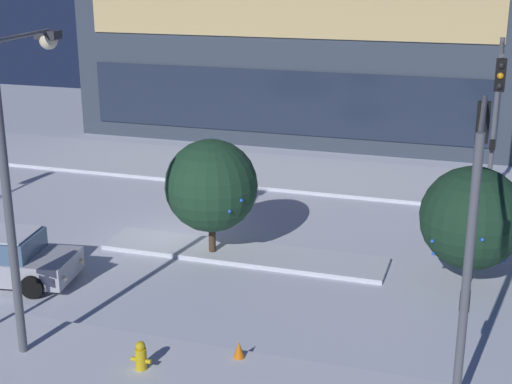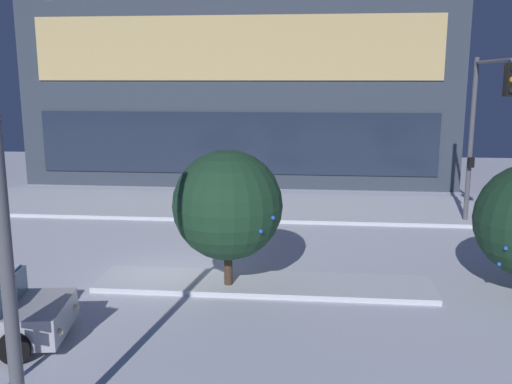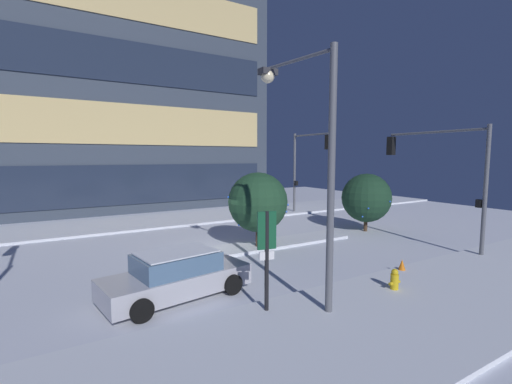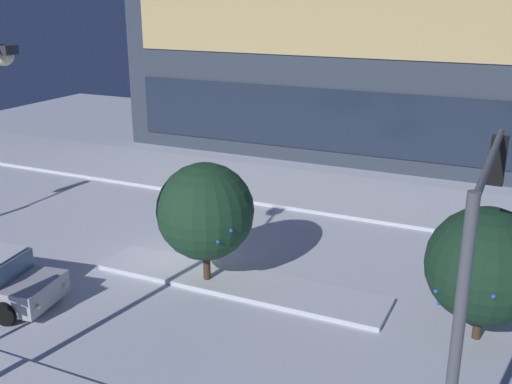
% 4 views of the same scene
% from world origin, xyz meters
% --- Properties ---
extents(ground, '(52.00, 52.00, 0.00)m').
position_xyz_m(ground, '(0.00, 0.00, 0.00)').
color(ground, silver).
extents(curb_strip_near, '(52.00, 5.20, 0.14)m').
position_xyz_m(curb_strip_near, '(0.00, -8.88, 0.07)').
color(curb_strip_near, silver).
rests_on(curb_strip_near, ground).
extents(curb_strip_far, '(52.00, 5.20, 0.14)m').
position_xyz_m(curb_strip_far, '(0.00, 8.88, 0.07)').
color(curb_strip_far, silver).
rests_on(curb_strip_far, ground).
extents(median_strip, '(9.00, 1.80, 0.14)m').
position_xyz_m(median_strip, '(2.52, -0.47, 0.07)').
color(median_strip, silver).
rests_on(median_strip, ground).
extents(traffic_light_corner_far_right, '(0.32, 4.15, 6.26)m').
position_xyz_m(traffic_light_corner_far_right, '(9.72, 5.55, 4.27)').
color(traffic_light_corner_far_right, '#565960').
rests_on(traffic_light_corner_far_right, ground).
extents(traffic_light_corner_near_right, '(0.32, 5.34, 5.86)m').
position_xyz_m(traffic_light_corner_near_right, '(9.35, -4.98, 4.08)').
color(traffic_light_corner_near_right, '#565960').
rests_on(traffic_light_corner_near_right, ground).
extents(street_lamp_arched, '(0.74, 2.95, 7.41)m').
position_xyz_m(street_lamp_arched, '(-0.50, -7.06, 4.86)').
color(street_lamp_arched, '#565960').
rests_on(street_lamp_arched, ground).
extents(fire_hydrant, '(0.48, 0.26, 0.82)m').
position_xyz_m(fire_hydrant, '(2.59, -7.75, 0.39)').
color(fire_hydrant, gold).
rests_on(fire_hydrant, ground).
extents(decorated_tree_median, '(2.86, 2.90, 3.73)m').
position_xyz_m(decorated_tree_median, '(1.60, -0.75, 2.29)').
color(decorated_tree_median, '#473323').
rests_on(decorated_tree_median, ground).
extents(decorated_tree_left_of_median, '(2.90, 2.93, 3.47)m').
position_xyz_m(decorated_tree_left_of_median, '(9.30, -0.56, 2.02)').
color(decorated_tree_left_of_median, '#473323').
rests_on(decorated_tree_left_of_median, ground).
extents(construction_cone, '(0.36, 0.36, 0.55)m').
position_xyz_m(construction_cone, '(4.51, -6.62, 0.28)').
color(construction_cone, orange).
rests_on(construction_cone, ground).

